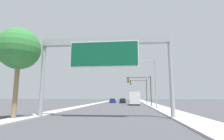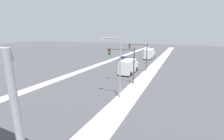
% 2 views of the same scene
% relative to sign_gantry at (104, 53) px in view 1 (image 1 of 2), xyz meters
% --- Properties ---
extents(sidewalk_right, '(3.00, 120.00, 0.15)m').
position_rel_sign_gantry_xyz_m(sidewalk_right, '(7.75, 42.11, -6.33)').
color(sidewalk_right, '#B0B0B0').
rests_on(sidewalk_right, ground).
extents(median_strip_left, '(2.00, 120.00, 0.15)m').
position_rel_sign_gantry_xyz_m(median_strip_left, '(-7.25, 42.11, -6.33)').
color(median_strip_left, '#B0B0B0').
rests_on(median_strip_left, ground).
extents(sign_gantry, '(13.29, 0.73, 7.99)m').
position_rel_sign_gantry_xyz_m(sign_gantry, '(0.00, 0.00, 0.00)').
color(sign_gantry, '#9EA0A5').
rests_on(sign_gantry, ground).
extents(car_mid_left, '(1.84, 4.78, 1.38)m').
position_rel_sign_gantry_xyz_m(car_mid_left, '(-3.50, 42.49, -5.75)').
color(car_mid_left, navy).
rests_on(car_mid_left, ground).
extents(car_near_right, '(1.88, 4.22, 1.47)m').
position_rel_sign_gantry_xyz_m(car_near_right, '(0.00, 39.54, -5.72)').
color(car_near_right, black).
rests_on(car_near_right, ground).
extents(truck_box_primary, '(2.46, 7.04, 3.16)m').
position_rel_sign_gantry_xyz_m(truck_box_primary, '(3.50, 27.02, -4.80)').
color(truck_box_primary, white).
rests_on(truck_box_primary, ground).
extents(truck_box_secondary, '(2.42, 8.51, 3.44)m').
position_rel_sign_gantry_xyz_m(truck_box_secondary, '(3.50, 50.12, -4.67)').
color(truck_box_secondary, white).
rests_on(truck_box_secondary, ground).
extents(traffic_light_near_intersection, '(5.20, 0.32, 6.35)m').
position_rel_sign_gantry_xyz_m(traffic_light_near_intersection, '(5.10, 20.11, -2.07)').
color(traffic_light_near_intersection, '#3D3D3F').
rests_on(traffic_light_near_intersection, ground).
extents(traffic_light_mid_block, '(4.66, 0.32, 6.60)m').
position_rel_sign_gantry_xyz_m(traffic_light_mid_block, '(5.32, 30.11, -1.96)').
color(traffic_light_mid_block, '#3D3D3F').
rests_on(traffic_light_mid_block, ground).
extents(palm_tree_foreground, '(3.89, 3.89, 8.44)m').
position_rel_sign_gantry_xyz_m(palm_tree_foreground, '(-7.81, -2.03, 0.03)').
color(palm_tree_foreground, '#8C704C').
rests_on(palm_tree_foreground, ground).
extents(street_lamp_right, '(2.87, 0.28, 8.29)m').
position_rel_sign_gantry_xyz_m(street_lamp_right, '(6.47, 13.55, -1.45)').
color(street_lamp_right, '#9EA0A5').
rests_on(street_lamp_right, ground).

